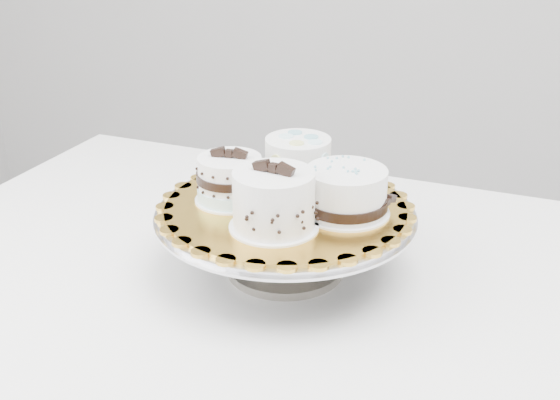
% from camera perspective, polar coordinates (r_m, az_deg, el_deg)
% --- Properties ---
extents(table, '(1.36, 1.02, 0.75)m').
position_cam_1_polar(table, '(1.08, 0.46, -9.11)').
color(table, white).
rests_on(table, floor).
extents(cake_stand, '(0.37, 0.37, 0.10)m').
position_cam_1_polar(cake_stand, '(1.01, 0.43, -2.33)').
color(cake_stand, gray).
rests_on(cake_stand, table).
extents(cake_board, '(0.43, 0.43, 0.01)m').
position_cam_1_polar(cake_board, '(0.99, 0.44, -0.57)').
color(cake_board, '#C7892A').
rests_on(cake_board, cake_stand).
extents(cake_swirl, '(0.13, 0.13, 0.10)m').
position_cam_1_polar(cake_swirl, '(0.91, -0.51, -0.14)').
color(cake_swirl, white).
rests_on(cake_swirl, cake_board).
extents(cake_banded, '(0.10, 0.10, 0.08)m').
position_cam_1_polar(cake_banded, '(1.00, -4.08, 1.58)').
color(cake_banded, white).
rests_on(cake_banded, cake_board).
extents(cake_dots, '(0.12, 0.12, 0.07)m').
position_cam_1_polar(cake_dots, '(1.05, 1.47, 3.19)').
color(cake_dots, white).
rests_on(cake_dots, cake_board).
extents(cake_ribbon, '(0.15, 0.15, 0.07)m').
position_cam_1_polar(cake_ribbon, '(0.96, 5.43, 0.57)').
color(cake_ribbon, white).
rests_on(cake_ribbon, cake_board).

